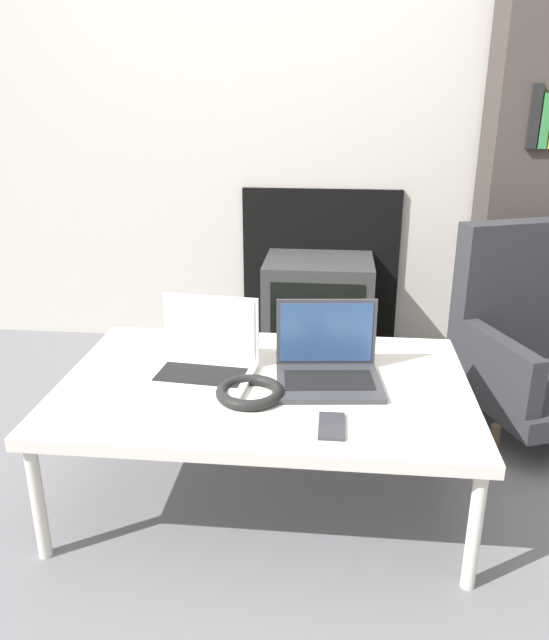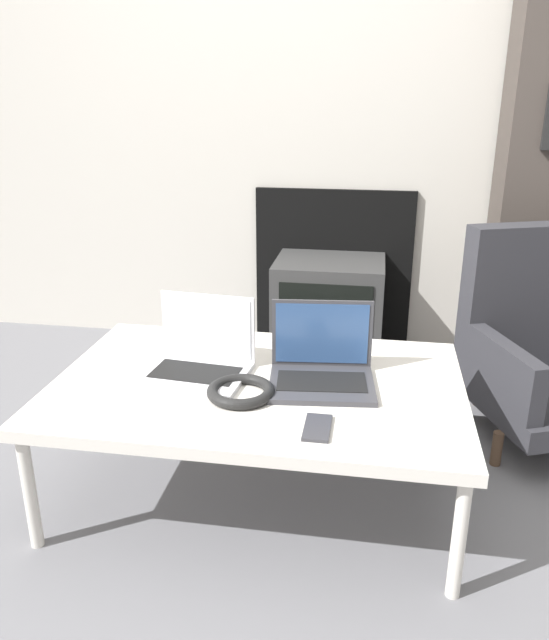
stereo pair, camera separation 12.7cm
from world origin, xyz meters
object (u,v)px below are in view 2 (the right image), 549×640
Objects in this scene: headphones at (241,391)px; armchair at (548,344)px; laptop_left at (200,357)px; laptop_right at (322,366)px; phone at (317,428)px; tv at (328,311)px.

armchair is (0.99, 0.69, -0.07)m from headphones.
laptop_left and laptop_right have the same top height.
armchair is at bearing 47.80° from phone.
laptop_left is 0.21m from headphones.
armchair reaches higher than tv.
laptop_right is at bearing 93.42° from phone.
phone is 0.27× the size of tv.
laptop_right is 0.29m from phone.
laptop_right reaches higher than phone.
tv is (-0.06, 1.03, -0.19)m from laptop_right.
laptop_right is 0.44× the size of armchair.
laptop_left is at bearing 143.67° from phone.
laptop_right is 0.96m from armchair.
laptop_right is at bearing -165.32° from armchair.
headphones is 1.44× the size of phone.
phone is at bearing -86.60° from tv.
tv is at bearing 87.32° from laptop_right.
tv is (-0.08, 1.31, -0.15)m from phone.
laptop_left is 0.48m from phone.
phone is 1.13m from armchair.
laptop_left is 1.28m from armchair.
laptop_right is at bearing 33.08° from headphones.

